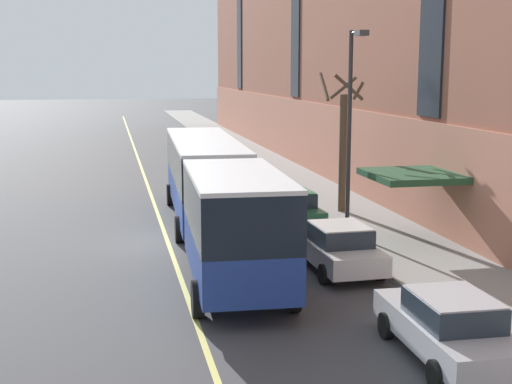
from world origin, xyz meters
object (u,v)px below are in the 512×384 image
at_px(parked_car_green_6, 291,209).
at_px(parked_car_black_7, 216,154).
at_px(parked_car_navy_5, 198,139).
at_px(city_bus, 213,188).
at_px(street_tree_mid_block, 343,140).
at_px(parked_car_white_2, 338,247).
at_px(parked_car_champagne_4, 235,168).
at_px(parked_car_silver_0, 448,326).
at_px(street_lamp, 351,113).

distance_m(parked_car_green_6, parked_car_black_7, 19.50).
xyz_separation_m(parked_car_navy_5, parked_car_green_6, (0.10, -29.56, -0.00)).
xyz_separation_m(city_bus, street_tree_mid_block, (6.35, 3.98, 1.27)).
bearing_deg(parked_car_green_6, street_tree_mid_block, 36.15).
distance_m(parked_car_white_2, street_tree_mid_block, 9.46).
xyz_separation_m(parked_car_champagne_4, street_tree_mid_block, (3.02, -10.26, 2.56)).
relative_size(parked_car_navy_5, parked_car_green_6, 1.09).
relative_size(parked_car_black_7, street_tree_mid_block, 0.71).
relative_size(parked_car_silver_0, parked_car_champagne_4, 1.10).
xyz_separation_m(parked_car_navy_5, parked_car_black_7, (-0.08, -10.05, -0.00)).
bearing_deg(parked_car_champagne_4, parked_car_white_2, -89.93).
bearing_deg(parked_car_black_7, parked_car_white_2, -89.91).
distance_m(city_bus, parked_car_silver_0, 12.54).
xyz_separation_m(parked_car_black_7, street_lamp, (1.88, -21.81, 4.02)).
bearing_deg(parked_car_champagne_4, parked_car_navy_5, 89.81).
distance_m(parked_car_silver_0, parked_car_green_6, 13.86).
bearing_deg(parked_car_silver_0, street_tree_mid_block, 79.94).
relative_size(parked_car_silver_0, street_lamp, 0.60).
bearing_deg(parked_car_white_2, parked_car_navy_5, 89.95).
relative_size(parked_car_champagne_4, street_tree_mid_block, 0.69).
relative_size(parked_car_black_7, street_lamp, 0.57).
bearing_deg(parked_car_silver_0, parked_car_black_7, 90.36).
xyz_separation_m(parked_car_white_2, street_lamp, (1.84, 4.21, 4.02)).
distance_m(parked_car_champagne_4, parked_car_green_6, 12.36).
distance_m(city_bus, parked_car_navy_5, 31.66).
relative_size(parked_car_green_6, parked_car_black_7, 1.00).
xyz_separation_m(parked_car_white_2, parked_car_navy_5, (0.03, 36.07, 0.00)).
relative_size(parked_car_white_2, parked_car_green_6, 1.04).
distance_m(parked_car_silver_0, street_lamp, 12.35).
bearing_deg(parked_car_navy_5, street_tree_mid_block, -83.84).
relative_size(parked_car_green_6, street_tree_mid_block, 0.71).
relative_size(parked_car_silver_0, parked_car_white_2, 1.02).
bearing_deg(street_tree_mid_block, parked_car_silver_0, -100.06).
relative_size(city_bus, parked_car_green_6, 4.40).
bearing_deg(parked_car_silver_0, street_lamp, 81.78).
bearing_deg(parked_car_black_7, street_tree_mid_block, -80.10).
height_order(parked_car_green_6, parked_car_black_7, same).
relative_size(parked_car_silver_0, parked_car_navy_5, 0.98).
height_order(parked_car_champagne_4, parked_car_black_7, same).
relative_size(parked_car_champagne_4, parked_car_green_6, 0.97).
distance_m(parked_car_navy_5, parked_car_green_6, 29.56).
bearing_deg(parked_car_silver_0, parked_car_champagne_4, 90.42).
bearing_deg(parked_car_navy_5, parked_car_silver_0, -89.82).
distance_m(parked_car_silver_0, parked_car_navy_5, 43.42).
xyz_separation_m(parked_car_navy_5, street_lamp, (1.80, -31.86, 4.02)).
distance_m(parked_car_navy_5, parked_car_black_7, 10.06).
height_order(city_bus, parked_car_green_6, city_bus).
distance_m(parked_car_white_2, parked_car_navy_5, 36.07).
xyz_separation_m(parked_car_white_2, parked_car_champagne_4, (-0.02, 18.87, -0.00)).
relative_size(parked_car_silver_0, parked_car_green_6, 1.07).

